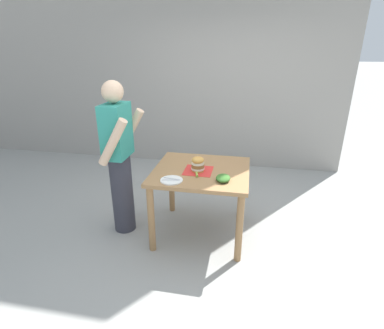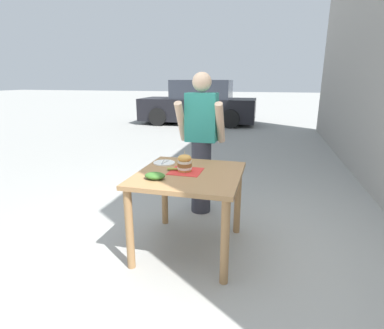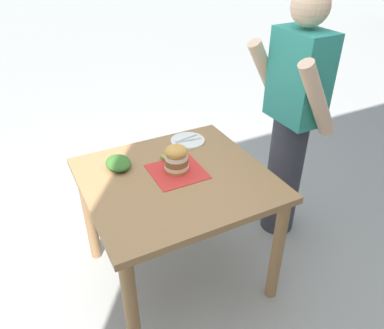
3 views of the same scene
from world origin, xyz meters
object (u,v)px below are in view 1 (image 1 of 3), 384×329
sandwich (198,164)px  diner_across_table (119,158)px  parked_car_mid_block (9,81)px  pickle_spear (197,174)px  side_plate_with_forks (171,180)px  side_salad (223,178)px  patio_table (201,180)px

sandwich → diner_across_table: 0.85m
diner_across_table → parked_car_mid_block: bearing=46.2°
pickle_spear → diner_across_table: diner_across_table is taller
side_plate_with_forks → parked_car_mid_block: 11.15m
side_salad → diner_across_table: bearing=82.6°
patio_table → parked_car_mid_block: parked_car_mid_block is taller
side_plate_with_forks → side_salad: size_ratio=1.22×
side_plate_with_forks → parked_car_mid_block: (7.52, 8.23, -0.06)m
sandwich → pickle_spear: (-0.11, -0.01, -0.07)m
side_plate_with_forks → sandwich: bearing=-37.1°
side_plate_with_forks → patio_table: bearing=-35.9°
side_plate_with_forks → parked_car_mid_block: bearing=47.6°
parked_car_mid_block → patio_table: bearing=-130.3°
sandwich → side_salad: sandwich is taller
side_salad → parked_car_mid_block: (7.43, 8.73, -0.09)m
sandwich → parked_car_mid_block: size_ratio=0.05×
pickle_spear → diner_across_table: (0.08, 0.86, 0.09)m
side_salad → sandwich: bearing=56.6°
parked_car_mid_block → sandwich: bearing=-130.6°
diner_across_table → parked_car_mid_block: size_ratio=0.40×
pickle_spear → parked_car_mid_block: bearing=49.0°
patio_table → side_plate_with_forks: side_plate_with_forks is taller
side_plate_with_forks → side_salad: 0.50m
patio_table → sandwich: sandwich is taller
diner_across_table → side_salad: bearing=-97.4°
side_plate_with_forks → side_salad: (0.09, -0.49, 0.02)m
sandwich → diner_across_table: bearing=92.6°
pickle_spear → parked_car_mid_block: size_ratio=0.02×
patio_table → parked_car_mid_block: bearing=49.7°
pickle_spear → parked_car_mid_block: (7.36, 8.45, -0.07)m
patio_table → sandwich: (-0.05, 0.03, 0.21)m
diner_across_table → pickle_spear: bearing=-95.1°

